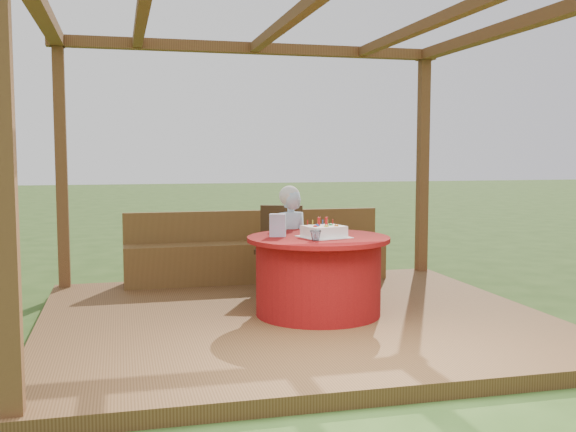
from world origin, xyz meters
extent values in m
plane|color=#2B4818|center=(0.00, 0.00, 0.00)|extent=(60.00, 60.00, 0.00)
cube|color=brown|center=(0.00, 0.00, 0.06)|extent=(4.50, 4.00, 0.12)
cube|color=brown|center=(-2.13, -1.88, 1.42)|extent=(0.12, 0.12, 2.60)
cube|color=brown|center=(-2.13, 1.88, 1.42)|extent=(0.12, 0.12, 2.60)
cube|color=brown|center=(2.13, 1.88, 1.42)|extent=(0.12, 0.12, 2.60)
cube|color=brown|center=(0.00, 1.88, 2.78)|extent=(4.50, 0.14, 0.12)
cube|color=brown|center=(-2.13, 0.00, 2.78)|extent=(0.14, 4.00, 0.12)
cube|color=brown|center=(2.13, 0.00, 2.78)|extent=(0.14, 4.00, 0.12)
cube|color=brown|center=(-1.30, 0.00, 2.78)|extent=(0.10, 3.70, 0.10)
cube|color=brown|center=(0.00, 0.00, 2.78)|extent=(0.10, 3.70, 0.10)
cube|color=brown|center=(1.30, 0.00, 2.78)|extent=(0.10, 3.70, 0.10)
cube|color=brown|center=(0.00, 1.70, 0.34)|extent=(3.00, 0.42, 0.45)
cube|color=brown|center=(0.00, 1.88, 0.75)|extent=(3.00, 0.06, 0.35)
cylinder|color=maroon|center=(0.21, -0.03, 0.46)|extent=(1.13, 1.13, 0.67)
cylinder|color=maroon|center=(0.21, -0.03, 0.81)|extent=(1.29, 1.29, 0.04)
cube|color=#3C2713|center=(0.09, 1.02, 0.58)|extent=(0.59, 0.59, 0.05)
cylinder|color=#3C2713|center=(-0.14, 0.91, 0.35)|extent=(0.04, 0.04, 0.46)
cylinder|color=#3C2713|center=(0.20, 0.78, 0.35)|extent=(0.04, 0.04, 0.46)
cylinder|color=#3C2713|center=(-0.01, 1.25, 0.35)|extent=(0.04, 0.04, 0.46)
cylinder|color=#3C2713|center=(0.33, 1.12, 0.35)|extent=(0.04, 0.04, 0.46)
cube|color=#3C2713|center=(0.17, 1.21, 0.80)|extent=(0.44, 0.20, 0.45)
imported|color=#A2CFF1|center=(0.13, 0.72, 0.67)|extent=(0.43, 0.31, 1.10)
sphere|color=white|center=(0.13, 0.72, 1.16)|extent=(0.21, 0.21, 0.21)
cube|color=white|center=(0.25, -0.09, 0.84)|extent=(0.48, 0.48, 0.01)
cube|color=white|center=(0.25, -0.09, 0.89)|extent=(0.40, 0.35, 0.10)
cylinder|color=red|center=(0.21, -0.05, 0.97)|extent=(0.03, 0.03, 0.07)
cylinder|color=red|center=(0.28, -0.05, 0.97)|extent=(0.03, 0.03, 0.07)
sphere|color=red|center=(0.15, -0.15, 0.95)|extent=(0.04, 0.04, 0.04)
sphere|color=yellow|center=(0.25, -0.16, 0.95)|extent=(0.04, 0.04, 0.04)
sphere|color=orange|center=(0.35, -0.14, 0.95)|extent=(0.04, 0.04, 0.04)
sphere|color=blue|center=(0.19, -0.07, 0.95)|extent=(0.04, 0.04, 0.04)
sphere|color=green|center=(0.32, -0.06, 0.95)|extent=(0.04, 0.04, 0.04)
cube|color=#E192CA|center=(-0.14, 0.07, 0.94)|extent=(0.17, 0.13, 0.21)
imported|color=white|center=(0.11, -0.31, 0.88)|extent=(0.11, 0.11, 0.09)
camera|label=1|loc=(-1.52, -5.82, 1.58)|focal=42.00mm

